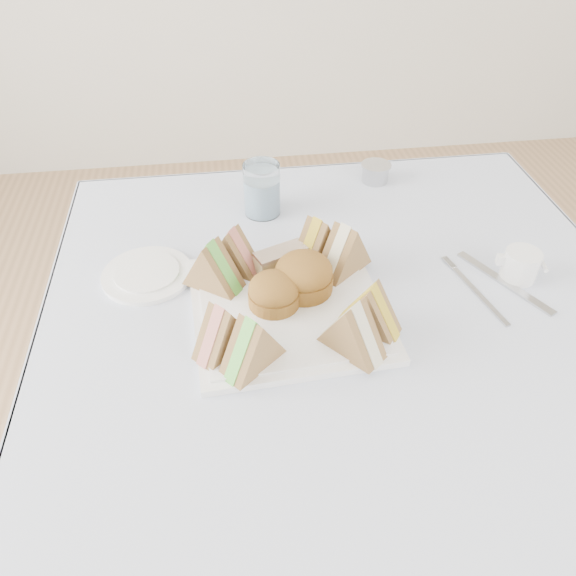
{
  "coord_description": "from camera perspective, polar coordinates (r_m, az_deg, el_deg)",
  "views": [
    {
      "loc": [
        -0.19,
        -0.66,
        1.39
      ],
      "look_at": [
        -0.1,
        0.02,
        0.8
      ],
      "focal_mm": 35.0,
      "sensor_mm": 36.0,
      "label": 1
    }
  ],
  "objects": [
    {
      "name": "scone_right",
      "position": [
        0.94,
        1.61,
        1.34
      ],
      "size": [
        0.14,
        0.14,
        0.07
      ],
      "primitive_type": "cylinder",
      "rotation": [
        0.0,
        0.0,
        0.53
      ],
      "color": "#9B6324",
      "rests_on": "serving_plate"
    },
    {
      "name": "floor",
      "position": [
        1.55,
        4.07,
        -23.17
      ],
      "size": [
        4.0,
        4.0,
        0.0
      ],
      "primitive_type": "plane",
      "color": "#9E7751",
      "rests_on": "ground"
    },
    {
      "name": "sandwich_br_b",
      "position": [
        1.01,
        2.96,
        4.97
      ],
      "size": [
        0.1,
        0.1,
        0.09
      ],
      "primitive_type": null,
      "rotation": [
        0.0,
        0.0,
        -2.43
      ],
      "color": "olive",
      "rests_on": "serving_plate"
    },
    {
      "name": "pastry_slice",
      "position": [
        0.99,
        -0.75,
        2.83
      ],
      "size": [
        0.1,
        0.07,
        0.04
      ],
      "primitive_type": "cube",
      "rotation": [
        0.0,
        0.0,
        0.38
      ],
      "color": "#CBBF86",
      "rests_on": "serving_plate"
    },
    {
      "name": "side_plate",
      "position": [
        1.04,
        -14.11,
        1.33
      ],
      "size": [
        0.19,
        0.19,
        0.01
      ],
      "primitive_type": "cylinder",
      "rotation": [
        0.0,
        0.0,
        0.2
      ],
      "color": "white",
      "rests_on": "tablecloth"
    },
    {
      "name": "sandwich_fl_a",
      "position": [
        0.84,
        -6.73,
        -4.03
      ],
      "size": [
        0.1,
        0.1,
        0.09
      ],
      "primitive_type": null,
      "rotation": [
        0.0,
        0.0,
        0.75
      ],
      "color": "olive",
      "rests_on": "serving_plate"
    },
    {
      "name": "scone_left",
      "position": [
        0.92,
        -1.44,
        -0.39
      ],
      "size": [
        0.09,
        0.09,
        0.06
      ],
      "primitive_type": "cylinder",
      "rotation": [
        0.0,
        0.0,
        0.06
      ],
      "color": "#9B6324",
      "rests_on": "serving_plate"
    },
    {
      "name": "sandwich_bl_a",
      "position": [
        0.95,
        -7.7,
        2.4
      ],
      "size": [
        0.11,
        0.1,
        0.09
      ],
      "primitive_type": null,
      "rotation": [
        0.0,
        0.0,
        2.51
      ],
      "color": "olive",
      "rests_on": "serving_plate"
    },
    {
      "name": "sandwich_fr_b",
      "position": [
        0.84,
        6.62,
        -3.97
      ],
      "size": [
        0.1,
        0.11,
        0.09
      ],
      "primitive_type": null,
      "rotation": [
        0.0,
        0.0,
        -0.87
      ],
      "color": "olive",
      "rests_on": "serving_plate"
    },
    {
      "name": "tablecloth",
      "position": [
        0.94,
        6.16,
        -2.72
      ],
      "size": [
        1.02,
        1.02,
        0.01
      ],
      "primitive_type": "cube",
      "color": "silver",
      "rests_on": "table"
    },
    {
      "name": "water_glass",
      "position": [
        1.15,
        -2.67,
        9.99
      ],
      "size": [
        0.08,
        0.08,
        0.11
      ],
      "primitive_type": "cylinder",
      "rotation": [
        0.0,
        0.0,
        0.14
      ],
      "color": "white",
      "rests_on": "tablecloth"
    },
    {
      "name": "sandwich_bl_b",
      "position": [
        0.99,
        -5.61,
        3.93
      ],
      "size": [
        0.11,
        0.09,
        0.09
      ],
      "primitive_type": null,
      "rotation": [
        0.0,
        0.0,
        2.54
      ],
      "color": "olive",
      "rests_on": "serving_plate"
    },
    {
      "name": "sandwich_fr_a",
      "position": [
        0.87,
        8.37,
        -1.92
      ],
      "size": [
        0.11,
        0.1,
        0.09
      ],
      "primitive_type": null,
      "rotation": [
        0.0,
        0.0,
        -0.65
      ],
      "color": "olive",
      "rests_on": "serving_plate"
    },
    {
      "name": "table",
      "position": [
        1.23,
        4.9,
        -15.49
      ],
      "size": [
        0.9,
        0.9,
        0.74
      ],
      "primitive_type": "cube",
      "color": "brown",
      "rests_on": "floor"
    },
    {
      "name": "sandwich_br_a",
      "position": [
        0.98,
        5.75,
        4.07
      ],
      "size": [
        0.11,
        0.11,
        0.09
      ],
      "primitive_type": null,
      "rotation": [
        0.0,
        0.0,
        -2.45
      ],
      "color": "olive",
      "rests_on": "serving_plate"
    },
    {
      "name": "sandwich_fl_b",
      "position": [
        0.81,
        -3.67,
        -5.47
      ],
      "size": [
        0.11,
        0.1,
        0.09
      ],
      "primitive_type": null,
      "rotation": [
        0.0,
        0.0,
        0.7
      ],
      "color": "olive",
      "rests_on": "serving_plate"
    },
    {
      "name": "creamer_jug",
      "position": [
        1.07,
        22.55,
        2.16
      ],
      "size": [
        0.07,
        0.07,
        0.06
      ],
      "primitive_type": "cylinder",
      "rotation": [
        0.0,
        0.0,
        -0.19
      ],
      "color": "white",
      "rests_on": "tablecloth"
    },
    {
      "name": "fork",
      "position": [
        1.02,
        18.89,
        -0.72
      ],
      "size": [
        0.04,
        0.16,
        0.0
      ],
      "primitive_type": "cube",
      "rotation": [
        0.0,
        0.0,
        0.21
      ],
      "color": "#B1B1B3",
      "rests_on": "tablecloth"
    },
    {
      "name": "tea_strainer",
      "position": [
        1.3,
        8.87,
        11.42
      ],
      "size": [
        0.08,
        0.08,
        0.04
      ],
      "primitive_type": "cylinder",
      "rotation": [
        0.0,
        0.0,
        0.23
      ],
      "color": "#B1B1B3",
      "rests_on": "tablecloth"
    },
    {
      "name": "knife",
      "position": [
        1.07,
        21.08,
        0.57
      ],
      "size": [
        0.11,
        0.19,
        0.0
      ],
      "primitive_type": "cube",
      "rotation": [
        0.0,
        0.0,
        0.47
      ],
      "color": "#B1B1B3",
      "rests_on": "tablecloth"
    },
    {
      "name": "serving_plate",
      "position": [
        0.94,
        0.0,
        -2.04
      ],
      "size": [
        0.33,
        0.33,
        0.01
      ],
      "primitive_type": "cube",
      "rotation": [
        0.0,
        0.0,
        0.06
      ],
      "color": "white",
      "rests_on": "tablecloth"
    }
  ]
}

